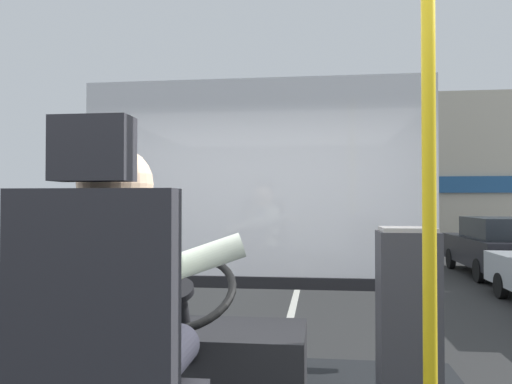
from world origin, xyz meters
name	(u,v)px	position (x,y,z in m)	size (l,w,h in m)	color
ground	(298,289)	(0.00, 8.80, -0.02)	(18.00, 44.00, 0.06)	#2D2D2D
driver_seat	(106,378)	(-0.17, -0.50, 1.28)	(0.48, 0.48, 1.31)	black
bus_driver	(121,306)	(-0.17, -0.39, 1.47)	(0.75, 0.59, 0.79)	#282833
steering_console	(202,362)	(-0.17, 0.73, 0.94)	(1.10, 1.01, 0.83)	black
handrail_pole	(429,202)	(0.79, -0.28, 1.80)	(0.04, 0.04, 2.15)	gold
fare_box	(408,330)	(0.86, 0.53, 1.20)	(0.27, 0.26, 0.95)	#333338
windshield_panel	(255,206)	(0.00, 1.62, 1.77)	(2.50, 0.08, 1.48)	silver
street_tree	(148,135)	(-4.33, 11.90, 3.68)	(2.43, 2.43, 4.94)	#4C3828
shop_building	(415,174)	(4.42, 19.92, 2.94)	(11.24, 4.98, 5.88)	#BCB29E
parked_car_black	(502,246)	(4.85, 11.08, 0.73)	(1.91, 3.93, 1.42)	black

